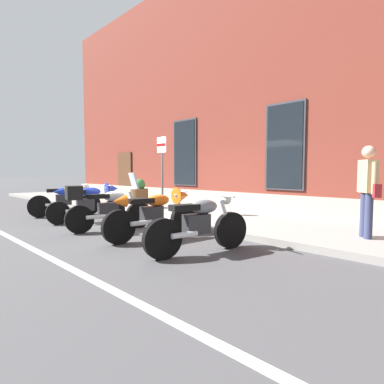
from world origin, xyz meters
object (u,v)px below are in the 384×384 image
(pedestrian_tan_coat, at_px, (368,186))
(parking_sign, at_px, (162,164))
(motorcycle_orange_sport, at_px, (157,211))
(barrel_planter, at_px, (139,195))
(motorcycle_yellow_naked, at_px, (66,200))
(motorcycle_blue_sport, at_px, (91,201))
(motorcycle_grey_naked, at_px, (200,225))
(motorcycle_silver_touring, at_px, (106,207))

(pedestrian_tan_coat, xyz_separation_m, parking_sign, (-5.12, -0.66, 0.50))
(motorcycle_orange_sport, bearing_deg, barrel_planter, 149.10)
(motorcycle_yellow_naked, height_order, motorcycle_blue_sport, motorcycle_blue_sport)
(motorcycle_yellow_naked, distance_m, barrel_planter, 2.34)
(motorcycle_grey_naked, bearing_deg, motorcycle_orange_sport, 170.49)
(barrel_planter, bearing_deg, motorcycle_blue_sport, -69.40)
(motorcycle_orange_sport, bearing_deg, motorcycle_yellow_naked, 179.74)
(motorcycle_blue_sport, relative_size, parking_sign, 0.91)
(motorcycle_silver_touring, bearing_deg, pedestrian_tan_coat, 30.01)
(motorcycle_orange_sport, height_order, barrel_planter, barrel_planter)
(pedestrian_tan_coat, bearing_deg, motorcycle_silver_touring, -149.99)
(motorcycle_blue_sport, relative_size, barrel_planter, 2.06)
(parking_sign, bearing_deg, motorcycle_orange_sport, -42.15)
(motorcycle_blue_sport, distance_m, barrel_planter, 2.37)
(motorcycle_orange_sport, relative_size, motorcycle_grey_naked, 1.11)
(motorcycle_blue_sport, distance_m, motorcycle_orange_sport, 2.90)
(motorcycle_yellow_naked, relative_size, motorcycle_grey_naked, 1.04)
(motorcycle_blue_sport, relative_size, motorcycle_grey_naked, 1.03)
(motorcycle_yellow_naked, xyz_separation_m, barrel_planter, (0.76, 2.21, 0.07))
(motorcycle_grey_naked, height_order, pedestrian_tan_coat, pedestrian_tan_coat)
(motorcycle_yellow_naked, height_order, parking_sign, parking_sign)
(motorcycle_yellow_naked, bearing_deg, motorcycle_orange_sport, -0.26)
(motorcycle_grey_naked, distance_m, parking_sign, 3.99)
(motorcycle_silver_touring, relative_size, barrel_planter, 1.99)
(parking_sign, height_order, barrel_planter, parking_sign)
(barrel_planter, bearing_deg, parking_sign, -15.89)
(motorcycle_yellow_naked, bearing_deg, motorcycle_blue_sport, -0.26)
(motorcycle_silver_touring, bearing_deg, motorcycle_grey_naked, 2.20)
(motorcycle_blue_sport, relative_size, pedestrian_tan_coat, 1.19)
(motorcycle_silver_touring, bearing_deg, parking_sign, 101.52)
(motorcycle_grey_naked, xyz_separation_m, pedestrian_tan_coat, (1.82, 2.60, 0.62))
(motorcycle_yellow_naked, distance_m, parking_sign, 3.30)
(parking_sign, bearing_deg, motorcycle_yellow_naked, -147.08)
(barrel_planter, bearing_deg, motorcycle_grey_naked, -25.65)
(motorcycle_silver_touring, relative_size, pedestrian_tan_coat, 1.15)
(motorcycle_blue_sport, height_order, motorcycle_grey_naked, motorcycle_blue_sport)
(motorcycle_blue_sport, bearing_deg, pedestrian_tan_coat, 21.02)
(motorcycle_yellow_naked, height_order, pedestrian_tan_coat, pedestrian_tan_coat)
(motorcycle_silver_touring, xyz_separation_m, motorcycle_grey_naked, (2.88, 0.11, -0.08))
(motorcycle_orange_sport, xyz_separation_m, barrel_planter, (-3.73, 2.23, -0.01))
(motorcycle_silver_touring, bearing_deg, motorcycle_yellow_naked, 173.08)
(motorcycle_silver_touring, xyz_separation_m, barrel_planter, (-2.26, 2.58, -0.00))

